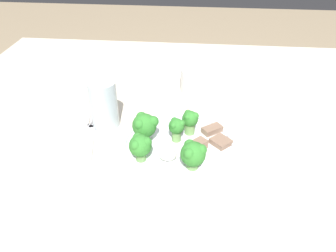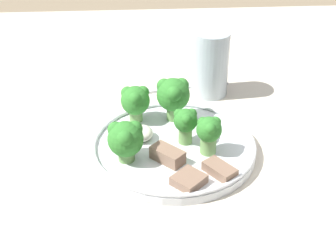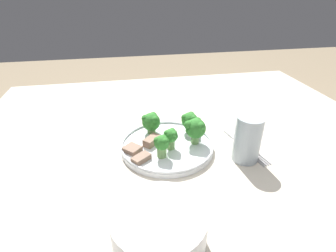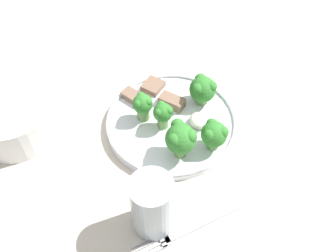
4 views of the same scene
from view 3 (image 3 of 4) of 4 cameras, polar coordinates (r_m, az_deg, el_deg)
name	(u,v)px [view 3 (image 3 of 4)]	position (r m, az deg, el deg)	size (l,w,h in m)	color
table	(189,183)	(0.71, 4.70, -12.36)	(1.19, 1.18, 0.77)	beige
dinner_plate	(167,146)	(0.67, -0.19, -4.32)	(0.23, 0.23, 0.02)	white
fork	(245,146)	(0.71, 16.33, -4.22)	(0.05, 0.17, 0.00)	#B2B2B7
cream_bowl	(159,230)	(0.45, -1.93, -21.71)	(0.15, 0.15, 0.07)	white
drinking_glass	(247,141)	(0.64, 16.84, -3.16)	(0.06, 0.06, 0.11)	#B2C1CC
broccoli_floret_near_rim_left	(171,136)	(0.64, 0.62, -2.30)	(0.03, 0.03, 0.05)	#709E56
broccoli_floret_center_left	(190,120)	(0.71, 4.73, 1.23)	(0.05, 0.04, 0.06)	#709E56
broccoli_floret_back_left	(196,128)	(0.66, 6.06, -0.47)	(0.05, 0.05, 0.07)	#709E56
broccoli_floret_front_left	(151,122)	(0.70, -3.69, 0.97)	(0.05, 0.05, 0.06)	#709E56
broccoli_floret_center_back	(162,144)	(0.61, -1.38, -3.93)	(0.04, 0.04, 0.06)	#709E56
meat_slice_front_slice	(141,158)	(0.61, -5.86, -6.99)	(0.05, 0.05, 0.01)	#846651
meat_slice_middle_slice	(152,141)	(0.67, -3.54, -3.21)	(0.05, 0.05, 0.02)	#846651
meat_slice_rear_slice	(132,149)	(0.65, -7.76, -4.99)	(0.05, 0.05, 0.01)	#846651
sauce_dollop	(171,132)	(0.70, 0.63, -1.29)	(0.04, 0.03, 0.02)	silver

